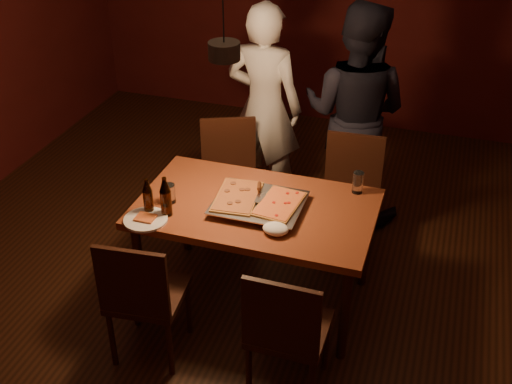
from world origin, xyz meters
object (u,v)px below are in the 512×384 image
(pendant_lamp, at_px, (224,49))
(chair_near_right, at_px, (286,325))
(dining_table, at_px, (256,215))
(chair_near_left, at_px, (141,290))
(pizza_tray, at_px, (259,205))
(plate_slice, at_px, (146,219))
(diner_white, at_px, (264,108))
(chair_far_right, at_px, (351,185))
(chair_far_left, at_px, (229,167))
(diner_dark, at_px, (355,113))
(beer_bottle_a, at_px, (148,196))
(beer_bottle_b, at_px, (166,196))

(pendant_lamp, bearing_deg, chair_near_right, -51.10)
(dining_table, height_order, chair_near_left, chair_near_left)
(pizza_tray, bearing_deg, plate_slice, -150.22)
(dining_table, relative_size, diner_white, 0.88)
(chair_far_right, relative_size, pendant_lamp, 0.44)
(plate_slice, relative_size, pendant_lamp, 0.24)
(chair_near_left, height_order, plate_slice, chair_near_left)
(chair_far_left, bearing_deg, chair_near_left, 67.38)
(pizza_tray, bearing_deg, dining_table, 137.11)
(diner_dark, bearing_deg, pizza_tray, 83.84)
(diner_dark, bearing_deg, chair_far_left, 40.71)
(chair_far_left, relative_size, pendant_lamp, 0.50)
(dining_table, relative_size, chair_far_left, 2.72)
(chair_near_left, xyz_separation_m, beer_bottle_a, (-0.16, 0.47, 0.33))
(chair_near_right, height_order, pizza_tray, chair_near_right)
(chair_far_left, xyz_separation_m, chair_far_right, (0.94, 0.02, 0.00))
(plate_slice, bearing_deg, pizza_tray, 29.39)
(pizza_tray, height_order, plate_slice, pizza_tray)
(plate_slice, distance_m, diner_dark, 1.93)
(dining_table, xyz_separation_m, diner_white, (-0.33, 1.24, 0.17))
(pizza_tray, xyz_separation_m, diner_dark, (0.35, 1.32, 0.10))
(chair_far_left, bearing_deg, chair_near_right, 96.84)
(diner_dark, xyz_separation_m, pendant_lamp, (-0.56, -1.32, 0.89))
(chair_near_right, xyz_separation_m, pizza_tray, (-0.39, 0.73, 0.24))
(chair_near_left, xyz_separation_m, diner_dark, (0.83, 2.04, 0.33))
(beer_bottle_b, relative_size, plate_slice, 0.98)
(chair_near_right, distance_m, diner_dark, 2.08)
(dining_table, bearing_deg, beer_bottle_a, -155.99)
(diner_dark, bearing_deg, beer_bottle_a, 66.60)
(diner_white, bearing_deg, chair_far_right, 155.82)
(chair_near_right, distance_m, pendant_lamp, 1.54)
(chair_near_left, distance_m, chair_near_right, 0.87)
(pendant_lamp, bearing_deg, diner_white, 96.94)
(chair_near_right, distance_m, beer_bottle_b, 1.09)
(pendant_lamp, bearing_deg, beer_bottle_a, -150.27)
(dining_table, bearing_deg, plate_slice, -147.81)
(chair_near_right, relative_size, plate_slice, 1.80)
(pizza_tray, distance_m, beer_bottle_b, 0.58)
(pizza_tray, distance_m, pendant_lamp, 1.01)
(chair_far_left, distance_m, chair_near_right, 1.77)
(diner_dark, distance_m, pendant_lamp, 1.69)
(chair_far_right, xyz_separation_m, beer_bottle_b, (-0.96, -1.06, 0.34))
(diner_dark, bearing_deg, chair_near_left, 76.57)
(plate_slice, height_order, diner_dark, diner_dark)
(chair_far_right, relative_size, diner_dark, 0.28)
(plate_slice, xyz_separation_m, diner_white, (0.26, 1.61, 0.09))
(pizza_tray, xyz_separation_m, pendant_lamp, (-0.20, -0.00, 0.99))
(chair_near_right, height_order, beer_bottle_b, beer_bottle_b)
(chair_near_right, bearing_deg, dining_table, 119.12)
(pizza_tray, bearing_deg, diner_white, 106.17)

